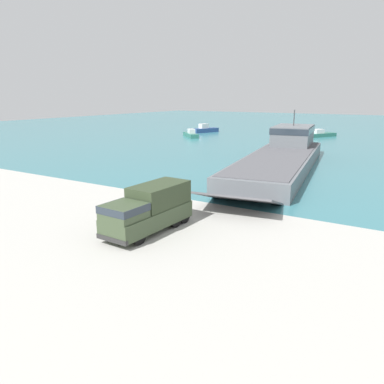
% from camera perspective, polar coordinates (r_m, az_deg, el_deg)
% --- Properties ---
extents(ground_plane, '(240.00, 240.00, 0.00)m').
position_cam_1_polar(ground_plane, '(29.67, -4.36, -3.92)').
color(ground_plane, '#B7B5AD').
extents(water_surface, '(240.00, 180.00, 0.01)m').
position_cam_1_polar(water_surface, '(119.94, 23.50, 8.82)').
color(water_surface, teal).
rests_on(water_surface, ground_plane).
extents(landing_craft, '(12.73, 39.04, 7.26)m').
position_cam_1_polar(landing_craft, '(52.78, 13.74, 5.74)').
color(landing_craft, slate).
rests_on(landing_craft, ground_plane).
extents(military_truck, '(2.88, 7.47, 3.19)m').
position_cam_1_polar(military_truck, '(26.47, -6.59, -2.55)').
color(military_truck, '#3D4C33').
rests_on(military_truck, ground_plane).
extents(soldier_on_ramp, '(0.50, 0.40, 1.74)m').
position_cam_1_polar(soldier_on_ramp, '(29.45, -9.37, -2.16)').
color(soldier_on_ramp, '#4C4738').
rests_on(soldier_on_ramp, ground_plane).
extents(moored_boat_a, '(4.89, 7.72, 2.25)m').
position_cam_1_polar(moored_boat_a, '(99.50, 1.99, 9.50)').
color(moored_boat_a, navy).
rests_on(moored_boat_a, ground_plane).
extents(moored_boat_b, '(6.58, 6.43, 1.90)m').
position_cam_1_polar(moored_boat_b, '(88.07, -0.17, 8.79)').
color(moored_boat_b, '#2D7060').
rests_on(moored_boat_b, ground_plane).
extents(moored_boat_c, '(6.69, 8.56, 1.78)m').
position_cam_1_polar(moored_boat_c, '(93.49, 18.78, 8.34)').
color(moored_boat_c, '#2D7060').
rests_on(moored_boat_c, ground_plane).
extents(mooring_bollard, '(0.29, 0.29, 0.81)m').
position_cam_1_polar(mooring_bollard, '(36.57, -9.45, 0.18)').
color(mooring_bollard, '#333338').
rests_on(mooring_bollard, ground_plane).
extents(cargo_crate, '(0.84, 0.88, 0.58)m').
position_cam_1_polar(cargo_crate, '(27.95, -10.68, -4.69)').
color(cargo_crate, '#4C4738').
rests_on(cargo_crate, ground_plane).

